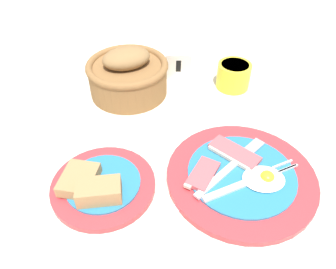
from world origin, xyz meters
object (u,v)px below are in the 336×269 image
at_px(sugar_cup, 234,75).
at_px(number_card, 178,64).
at_px(breakfast_plate, 241,176).
at_px(bread_basket, 128,75).
at_px(bread_plate, 100,185).

relative_size(sugar_cup, number_card, 1.06).
height_order(breakfast_plate, bread_basket, bread_basket).
bearing_deg(number_card, breakfast_plate, -73.50).
bearing_deg(sugar_cup, breakfast_plate, -100.23).
relative_size(bread_plate, sugar_cup, 2.26).
xyz_separation_m(bread_basket, number_card, (0.12, 0.05, -0.01)).
height_order(breakfast_plate, number_card, number_card).
distance_m(bread_plate, bread_basket, 0.29).
relative_size(breakfast_plate, bread_basket, 1.41).
bearing_deg(breakfast_plate, sugar_cup, 79.77).
distance_m(sugar_cup, bread_basket, 0.25).
bearing_deg(breakfast_plate, bread_basket, 124.37).
relative_size(bread_plate, bread_basket, 0.96).
height_order(bread_plate, sugar_cup, sugar_cup).
xyz_separation_m(breakfast_plate, bread_plate, (-0.24, -0.00, 0.00)).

